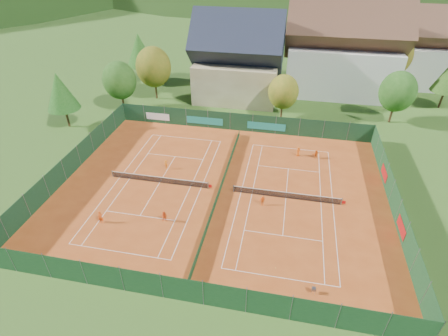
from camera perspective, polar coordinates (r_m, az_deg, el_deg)
ground at (r=43.39m, az=-0.52°, el=-3.66°), size 600.00×600.00×0.00m
clay_pad at (r=43.37m, az=-0.52°, el=-3.64°), size 40.00×32.00×0.01m
court_markings_left at (r=45.37m, az=-10.47°, el=-2.36°), size 11.03×23.83×0.00m
court_markings_right at (r=42.79m, az=10.07°, el=-4.86°), size 11.03×23.83×0.00m
tennis_net_left at (r=45.03m, az=-10.35°, el=-1.88°), size 13.30×0.10×1.02m
tennis_net_right at (r=42.49m, az=10.34°, el=-4.36°), size 13.30×0.10×1.02m
court_divider at (r=43.07m, az=-0.52°, el=-3.12°), size 0.03×28.80×1.00m
fence_north at (r=56.05m, az=2.37°, el=7.48°), size 40.00×0.10×3.00m
fence_south at (r=31.40m, az=-6.84°, el=-19.15°), size 40.00×0.04×3.00m
fence_west at (r=49.89m, az=-23.64°, el=0.79°), size 0.04×32.00×3.00m
fence_east at (r=43.86m, az=26.10°, el=-4.83°), size 0.09×32.00×3.00m
chalet at (r=67.38m, az=2.27°, el=16.86°), size 16.20×12.00×16.00m
hotel_block_a at (r=72.70m, az=18.77°, el=17.10°), size 21.60×11.00×17.25m
hotel_block_b at (r=83.29m, az=28.13°, el=16.46°), size 17.28×10.00×15.50m
tree_west_front at (r=64.53m, az=-16.71°, el=13.55°), size 5.72×5.72×8.69m
tree_west_mid at (r=67.81m, az=-11.44°, el=15.86°), size 6.44×6.44×9.78m
tree_west_back at (r=76.98m, az=-13.65°, el=18.27°), size 5.60×5.60×10.00m
tree_center at (r=59.71m, az=9.67°, el=12.16°), size 5.01×5.01×7.60m
tree_east_front at (r=63.61m, az=26.50°, el=11.11°), size 5.72×5.72×8.69m
tree_west_side at (r=61.06m, az=-25.20°, el=11.27°), size 5.04×5.04×9.00m
tree_east_back at (r=78.49m, az=25.93°, el=16.23°), size 7.15×7.15×10.86m
mountain_backdrop at (r=275.96m, az=16.33°, el=18.92°), size 820.00×530.00×242.00m
ball_hopper at (r=33.37m, az=14.45°, el=-18.60°), size 0.34×0.34×0.80m
loose_ball_0 at (r=42.48m, az=-13.19°, el=-5.61°), size 0.07×0.07×0.07m
loose_ball_1 at (r=34.90m, az=8.43°, el=-15.83°), size 0.07×0.07×0.07m
loose_ball_2 at (r=43.64m, az=6.15°, el=-3.55°), size 0.07×0.07×0.07m
player_left_near at (r=40.71m, az=-19.51°, el=-7.57°), size 0.62×0.46×1.56m
player_left_mid at (r=39.13m, az=-9.69°, el=-7.84°), size 0.70×0.56×1.41m
player_left_far at (r=47.63m, az=-9.42°, el=0.61°), size 0.93×0.73×1.26m
player_right_near at (r=40.99m, az=6.29°, el=-5.30°), size 0.84×0.53×1.33m
player_right_far_a at (r=50.73m, az=12.02°, el=2.66°), size 0.83×0.76×1.42m
player_right_far_b at (r=50.85m, az=14.79°, el=2.20°), size 1.17×0.96×1.26m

